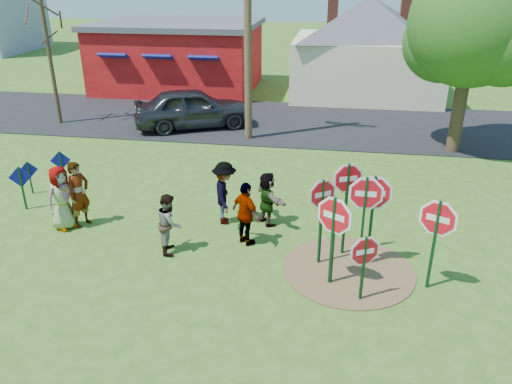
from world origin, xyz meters
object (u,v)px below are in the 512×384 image
stop_sign_b (347,187)px  leafy_tree (476,30)px  person_b (79,194)px  suv (193,108)px  stop_sign_d (373,199)px  person_a (62,198)px  stop_sign_a (334,223)px  utility_pole (248,12)px  stop_sign_c (365,202)px

stop_sign_b → leafy_tree: bearing=40.6°
person_b → suv: size_ratio=0.36×
stop_sign_d → person_a: 8.42m
person_a → suv: 10.01m
person_a → leafy_tree: bearing=-27.0°
stop_sign_a → person_a: 7.66m
person_a → utility_pole: (3.73, 8.80, 4.26)m
stop_sign_b → stop_sign_d: bearing=-52.6°
person_b → stop_sign_a: bearing=-84.1°
stop_sign_a → suv: bearing=150.6°
stop_sign_a → leafy_tree: leafy_tree is taller
stop_sign_b → suv: size_ratio=0.50×
stop_sign_b → stop_sign_d: 0.73m
stop_sign_d → person_b: stop_sign_d is taller
stop_sign_c → leafy_tree: bearing=66.3°
stop_sign_d → person_a: (-8.36, 0.57, -0.83)m
stop_sign_d → utility_pole: (-4.63, 9.37, 3.42)m
stop_sign_c → leafy_tree: leafy_tree is taller
person_b → leafy_tree: 14.84m
suv → person_a: bearing=150.3°
leafy_tree → stop_sign_b: bearing=-117.3°
stop_sign_c → stop_sign_d: (0.20, 0.16, 0.01)m
stop_sign_d → stop_sign_c: bearing=-145.7°
person_b → suv: bearing=17.0°
stop_sign_c → person_b: 7.87m
stop_sign_c → suv: 12.91m
stop_sign_a → utility_pole: bearing=141.0°
stop_sign_d → utility_pole: size_ratio=0.25×
stop_sign_a → suv: stop_sign_a is taller
stop_sign_c → person_b: stop_sign_c is taller
stop_sign_a → person_a: stop_sign_a is taller
person_a → utility_pole: bearing=5.5°
stop_sign_a → person_a: (-7.47, 1.58, -0.67)m
stop_sign_c → stop_sign_b: bearing=128.4°
stop_sign_c → utility_pole: bearing=115.1°
person_a → leafy_tree: size_ratio=0.25×
stop_sign_c → person_b: bearing=172.9°
suv → stop_sign_b: bearing=-170.5°
utility_pole → leafy_tree: size_ratio=1.35×
stop_sign_b → suv: stop_sign_b is taller
stop_sign_c → utility_pole: utility_pole is taller
stop_sign_a → suv: size_ratio=0.45×
stop_sign_b → person_a: (-7.75, 0.21, -0.97)m
stop_sign_d → utility_pole: bearing=111.3°
stop_sign_b → suv: 12.25m
leafy_tree → stop_sign_a: bearing=-115.4°
stop_sign_a → stop_sign_d: bearing=79.7°
person_b → utility_pole: (3.33, 8.55, 4.22)m
stop_sign_a → utility_pole: (-3.74, 10.38, 3.59)m
stop_sign_c → suv: stop_sign_c is taller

